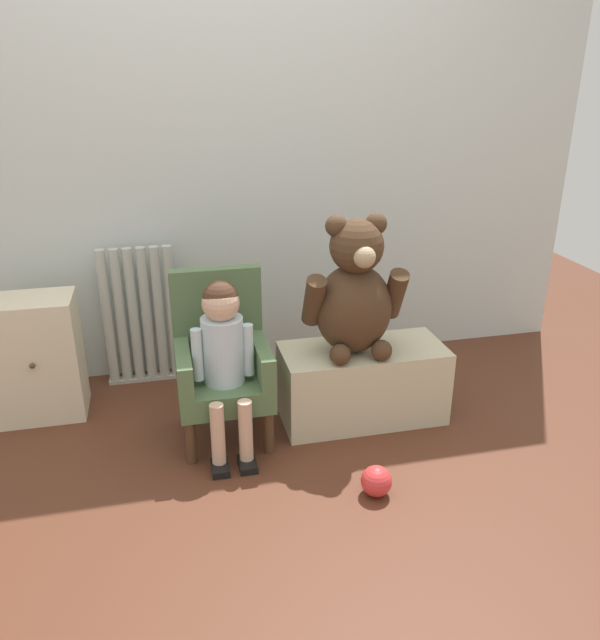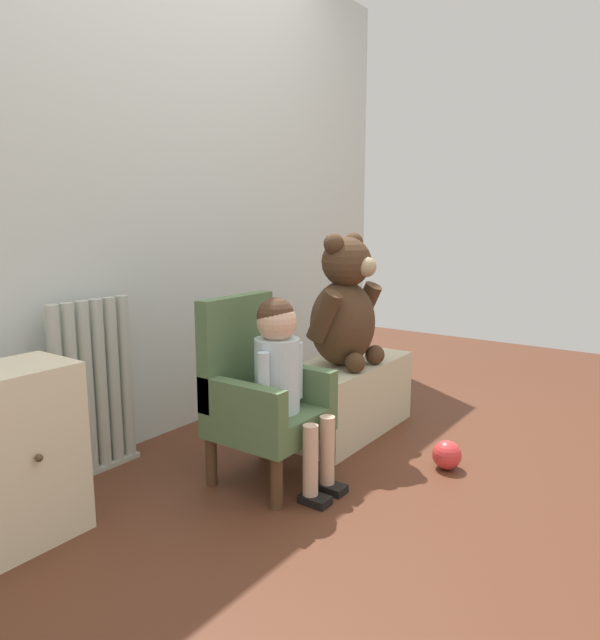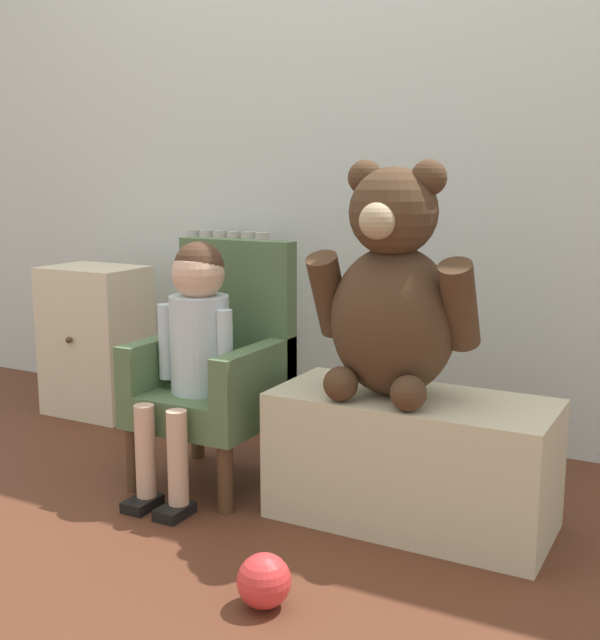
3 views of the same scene
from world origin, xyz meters
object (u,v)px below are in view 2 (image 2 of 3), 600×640
Objects in this scene: toy_ball at (447,455)px; child_figure at (282,366)px; small_dresser at (14,455)px; child_armchair at (259,395)px; radiator at (94,388)px; low_bench at (347,397)px; large_teddy_bear at (345,308)px.

child_figure is at bearing 137.34° from toy_ball.
small_dresser is 0.86m from child_armchair.
radiator is at bearing 126.24° from toy_ball.
large_teddy_bear is (-0.06, -0.02, 0.44)m from low_bench.
small_dresser is 1.60m from toy_ball.
child_figure is (-0.00, -0.11, 0.13)m from child_armchair.
large_teddy_bear is at bearing -33.88° from radiator.
child_figure is at bearing -171.87° from low_bench.
small_dresser is at bearing 156.69° from child_armchair.
child_armchair is at bearing 131.11° from toy_ball.
radiator is 0.66m from child_armchair.
child_figure is at bearing -63.69° from radiator.
small_dresser is at bearing -153.08° from radiator.
toy_ball is (-0.12, -0.55, -0.11)m from low_bench.
large_teddy_bear is at bearing 7.43° from child_figure.
radiator is at bearing 120.63° from child_armchair.
child_figure is (0.79, -0.45, 0.19)m from small_dresser.
small_dresser reaches higher than low_bench.
child_armchair reaches higher than toy_ball.
child_armchair reaches higher than low_bench.
low_bench is 0.58m from toy_ball.
large_teddy_bear is 5.11× the size of toy_ball.
radiator is at bearing 148.34° from low_bench.
large_teddy_bear reaches higher than child_figure.
radiator is 1.45m from toy_ball.
radiator is 0.51m from small_dresser.
child_armchair is 0.81m from toy_ball.
radiator is 0.98× the size of child_armchair.
radiator is 1.12m from large_teddy_bear.
large_teddy_bear is (1.36, -0.38, 0.33)m from small_dresser.
toy_ball is at bearing -53.76° from radiator.
low_bench is at bearing 77.43° from toy_ball.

